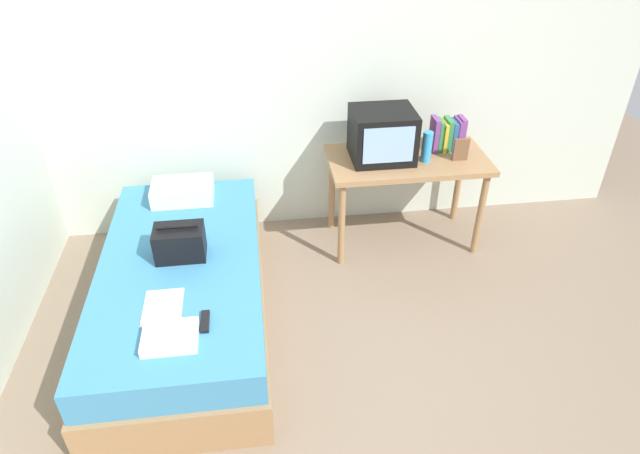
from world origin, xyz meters
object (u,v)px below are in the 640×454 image
object	(u,v)px
folded_towel	(170,337)
picture_frame	(461,150)
desk	(407,169)
pillow	(183,191)
bed	(185,292)
magazine	(163,307)
water_bottle	(427,147)
book_row	(447,134)
remote_dark	(205,321)
tv	(382,135)
handbag	(180,242)

from	to	relation	value
folded_towel	picture_frame	bearing A→B (deg)	33.93
desk	pillow	world-z (taller)	desk
bed	picture_frame	world-z (taller)	picture_frame
desk	magazine	size ratio (longest dim) A/B	4.00
water_bottle	book_row	world-z (taller)	book_row
desk	pillow	xyz separation A→B (m)	(-1.63, 0.01, -0.07)
pillow	desk	bearing A→B (deg)	-0.48
water_bottle	remote_dark	distance (m)	2.00
pillow	folded_towel	distance (m)	1.41
desk	pillow	distance (m)	1.64
picture_frame	tv	bearing A→B (deg)	168.90
bed	magazine	xyz separation A→B (m)	(-0.05, -0.42, 0.26)
desk	book_row	size ratio (longest dim) A/B	4.64
water_bottle	folded_towel	world-z (taller)	water_bottle
water_bottle	desk	bearing A→B (deg)	149.91
tv	water_bottle	bearing A→B (deg)	-16.49
remote_dark	folded_towel	size ratio (longest dim) A/B	0.56
folded_towel	remote_dark	bearing A→B (deg)	32.42
pillow	handbag	xyz separation A→B (m)	(0.04, -0.69, 0.04)
bed	folded_towel	world-z (taller)	folded_towel
desk	tv	world-z (taller)	tv
tv	picture_frame	size ratio (longest dim) A/B	2.67
picture_frame	remote_dark	size ratio (longest dim) A/B	1.06
water_bottle	magazine	bearing A→B (deg)	-148.77
water_bottle	magazine	world-z (taller)	water_bottle
picture_frame	pillow	bearing A→B (deg)	177.24
book_row	pillow	distance (m)	1.97
pillow	remote_dark	size ratio (longest dim) A/B	2.74
desk	magazine	distance (m)	2.02
desk	magazine	xyz separation A→B (m)	(-1.66, -1.14, -0.13)
magazine	folded_towel	distance (m)	0.27
picture_frame	folded_towel	bearing A→B (deg)	-146.07
desk	picture_frame	bearing A→B (deg)	-12.90
remote_dark	water_bottle	bearing A→B (deg)	38.55
magazine	remote_dark	size ratio (longest dim) A/B	1.86
remote_dark	desk	bearing A→B (deg)	42.10
water_bottle	handbag	xyz separation A→B (m)	(-1.71, -0.61, -0.24)
pillow	folded_towel	size ratio (longest dim) A/B	1.53
tv	picture_frame	distance (m)	0.57
pillow	bed	bearing A→B (deg)	-88.30
book_row	magazine	size ratio (longest dim) A/B	0.86
desk	pillow	bearing A→B (deg)	179.52
tv	pillow	bearing A→B (deg)	-179.49
pillow	remote_dark	world-z (taller)	pillow
desk	tv	distance (m)	0.34
tv	remote_dark	bearing A→B (deg)	-133.10
water_bottle	book_row	bearing A→B (deg)	39.97
handbag	folded_towel	bearing A→B (deg)	-90.21
tv	water_bottle	size ratio (longest dim) A/B	1.96
desk	tv	xyz separation A→B (m)	(-0.20, 0.03, 0.27)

